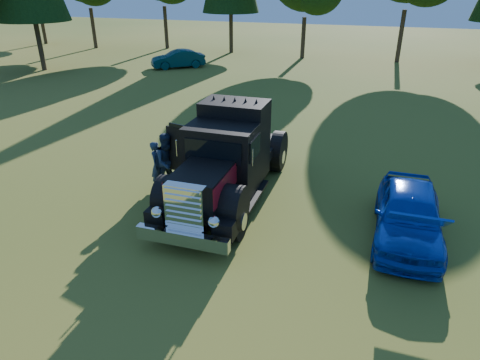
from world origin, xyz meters
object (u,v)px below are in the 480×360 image
at_px(spectator_near, 157,165).
at_px(spectator_far, 168,162).
at_px(hotrod_coupe, 409,214).
at_px(distant_teal_car, 178,59).
at_px(diamond_t_truck, 226,162).

distance_m(spectator_near, spectator_far, 0.41).
bearing_deg(hotrod_coupe, spectator_far, 174.09).
relative_size(spectator_near, distant_teal_car, 0.40).
xyz_separation_m(spectator_near, spectator_far, (0.37, 0.07, 0.15)).
xyz_separation_m(spectator_far, distant_teal_car, (-8.95, 19.61, -0.30)).
height_order(hotrod_coupe, spectator_near, hotrod_coupe).
height_order(spectator_near, distant_teal_car, spectator_near).
relative_size(spectator_far, distant_teal_car, 0.48).
height_order(hotrod_coupe, distant_teal_car, hotrod_coupe).
relative_size(diamond_t_truck, spectator_near, 4.32).
bearing_deg(spectator_near, distant_teal_car, 17.43).
xyz_separation_m(diamond_t_truck, spectator_far, (-2.08, 0.13, -0.30)).
bearing_deg(hotrod_coupe, diamond_t_truck, 173.19).
xyz_separation_m(diamond_t_truck, distant_teal_car, (-11.03, 19.74, -0.60)).
xyz_separation_m(spectator_near, distant_teal_car, (-8.58, 19.68, -0.15)).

